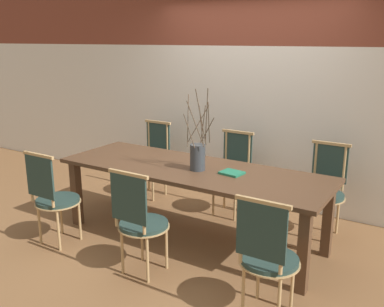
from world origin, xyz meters
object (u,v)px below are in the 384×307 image
(chair_near_center, at_px, (267,254))
(book_stack, at_px, (232,173))
(dining_table, at_px, (192,176))
(vase_centerpiece, at_px, (198,156))
(chair_far_center, at_px, (325,187))

(chair_near_center, distance_m, book_stack, 1.17)
(chair_near_center, height_order, book_stack, chair_near_center)
(dining_table, xyz_separation_m, vase_centerpiece, (0.09, -0.03, 0.24))
(chair_near_center, height_order, vase_centerpiece, vase_centerpiece)
(chair_near_center, bearing_deg, chair_far_center, 91.24)
(vase_centerpiece, xyz_separation_m, book_stack, (0.35, 0.06, -0.14))
(dining_table, bearing_deg, book_stack, 3.95)
(vase_centerpiece, relative_size, book_stack, 3.59)
(dining_table, relative_size, chair_near_center, 2.84)
(chair_far_center, bearing_deg, chair_near_center, 91.24)
(chair_far_center, xyz_separation_m, vase_centerpiece, (-1.04, -0.87, 0.40))
(dining_table, height_order, chair_far_center, chair_far_center)
(dining_table, bearing_deg, chair_near_center, -35.74)
(chair_near_center, bearing_deg, dining_table, 144.26)
(dining_table, bearing_deg, chair_far_center, 36.60)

